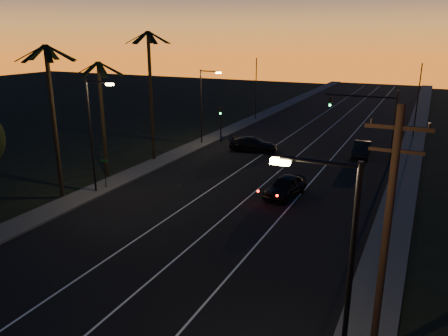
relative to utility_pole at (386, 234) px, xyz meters
The scene contains 21 objects.
road 23.72m from the utility_pole, 120.11° to the left, with size 20.00×170.00×0.01m, color black.
sidewalk_left 30.78m from the utility_pole, 138.74° to the left, with size 2.40×170.00×0.16m, color #383835.
sidewalk_right 20.68m from the utility_pole, 91.15° to the left, with size 2.40×170.00×0.16m, color #383835.
lane_stripe_left 25.32m from the utility_pole, 126.13° to the left, with size 0.12×160.00×0.01m, color silver.
lane_stripe_mid 23.48m from the utility_pole, 119.03° to the left, with size 0.12×160.00×0.01m, color silver.
lane_stripe_right 22.04m from the utility_pole, 110.81° to the left, with size 0.12×160.00×0.01m, color silver.
palm_near 25.55m from the utility_pole, 161.71° to the left, with size 4.25×4.16×11.53m.
palm_mid 28.49m from the utility_pole, 150.55° to the left, with size 4.25×4.16×10.03m.
palm_far 31.17m from the utility_pole, 139.96° to the left, with size 4.25×4.16×12.53m.
streetlight_left_near 24.44m from the utility_pole, 155.85° to the left, with size 2.55×0.26×9.00m.
streetlight_left_far 35.79m from the utility_pole, 128.52° to the left, with size 2.55×0.26×8.50m.
streetlight_right_near 4.10m from the utility_pole, 102.67° to the right, with size 2.55×0.26×9.00m.
street_sign 25.22m from the utility_pole, 153.85° to the left, with size 0.70×0.06×2.60m.
utility_pole is the anchor object (origin of this frame).
signal_mast 30.33m from the utility_pole, 98.47° to the left, with size 7.10×0.41×7.00m.
signal_post 36.74m from the utility_pole, 125.13° to the left, with size 0.28×0.37×4.20m.
far_pole_left 50.36m from the utility_pole, 116.67° to the left, with size 0.14×0.14×9.00m, color black.
far_pole_right 42.01m from the utility_pole, 90.82° to the left, with size 0.14×0.14×9.00m, color black.
lead_car 18.52m from the utility_pole, 118.67° to the left, with size 2.71×5.47×1.60m.
right_car 31.17m from the utility_pole, 99.34° to the left, with size 1.89×4.77×1.55m.
cross_car 32.30m from the utility_pole, 120.14° to the left, with size 5.50×2.93×1.52m.
Camera 1 is at (12.45, -5.41, 12.16)m, focal length 35.00 mm.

